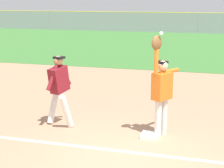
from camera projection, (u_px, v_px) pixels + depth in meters
The scene contains 9 objects.
ground_plane at pixel (127, 158), 7.27m from camera, with size 78.20×78.20×0.00m, color tan.
outfield_grass at pixel (191, 46), 23.67m from camera, with size 55.12×17.25×0.01m, color #3D7533.
first_base at pixel (150, 135), 8.34m from camera, with size 0.38×0.38×0.08m, color white.
fielder at pixel (161, 87), 8.19m from camera, with size 0.57×0.82×2.28m.
runner at pixel (59, 86), 8.88m from camera, with size 0.76×0.83×1.72m.
baseball at pixel (161, 33), 7.75m from camera, with size 0.07×0.07×0.07m, color white.
outfield_fence at pixel (198, 23), 31.55m from camera, with size 55.20×0.08×1.75m.
parked_car_blue at pixel (149, 22), 35.27m from camera, with size 4.44×2.20×1.25m.
parked_car_tan at pixel (219, 23), 34.41m from camera, with size 4.46×2.23×1.25m.
Camera 1 is at (1.52, -6.58, 3.07)m, focal length 59.78 mm.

